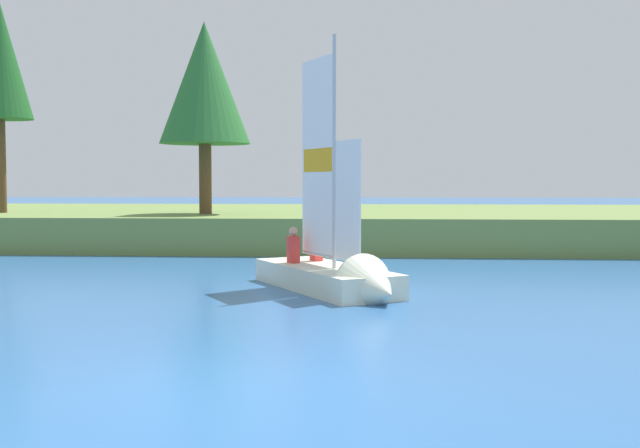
# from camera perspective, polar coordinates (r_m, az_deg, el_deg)

# --- Properties ---
(ground_plane) EXTENTS (200.00, 200.00, 0.00)m
(ground_plane) POSITION_cam_1_polar(r_m,az_deg,el_deg) (8.57, -7.66, -12.34)
(ground_plane) COLOR #2D609E
(shore_bank) EXTENTS (80.00, 14.86, 1.16)m
(shore_bank) POSITION_cam_1_polar(r_m,az_deg,el_deg) (30.36, 0.77, -0.02)
(shore_bank) COLOR olive
(shore_bank) RESTS_ON ground
(shoreline_tree_left) EXTENTS (2.22, 2.22, 7.63)m
(shoreline_tree_left) POSITION_cam_1_polar(r_m,az_deg,el_deg) (30.01, -22.87, 11.27)
(shoreline_tree_left) COLOR brown
(shoreline_tree_left) RESTS_ON shore_bank
(shoreline_tree_midleft) EXTENTS (3.13, 3.13, 6.60)m
(shoreline_tree_midleft) POSITION_cam_1_polar(r_m,az_deg,el_deg) (26.83, -8.65, 10.35)
(shoreline_tree_midleft) COLOR brown
(shoreline_tree_midleft) RESTS_ON shore_bank
(sailboat) EXTENTS (3.63, 4.85, 5.69)m
(sailboat) POSITION_cam_1_polar(r_m,az_deg,el_deg) (15.49, 1.59, -3.82)
(sailboat) COLOR silver
(sailboat) RESTS_ON ground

